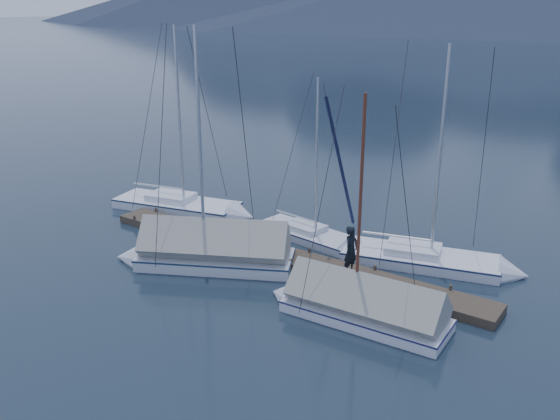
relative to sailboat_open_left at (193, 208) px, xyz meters
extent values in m
plane|color=black|center=(7.12, -4.46, -0.18)|extent=(1000.00, 1000.00, 0.00)
cube|color=#382D23|center=(7.12, -2.46, -0.01)|extent=(18.00, 1.50, 0.34)
cube|color=black|center=(1.12, -2.46, -0.23)|extent=(3.00, 1.30, 0.30)
cube|color=black|center=(7.12, -2.46, -0.23)|extent=(3.00, 1.30, 0.30)
cube|color=black|center=(13.12, -2.46, -0.23)|extent=(3.00, 1.30, 0.30)
cylinder|color=#382D23|center=(-0.88, -1.76, 0.17)|extent=(0.12, 0.12, 0.35)
cylinder|color=#382D23|center=(-0.88, -3.16, 0.17)|extent=(0.12, 0.12, 0.35)
cylinder|color=#382D23|center=(2.12, -1.76, 0.17)|extent=(0.12, 0.12, 0.35)
cylinder|color=#382D23|center=(2.12, -3.16, 0.17)|extent=(0.12, 0.12, 0.35)
cylinder|color=#382D23|center=(5.12, -1.76, 0.17)|extent=(0.12, 0.12, 0.35)
cylinder|color=#382D23|center=(5.12, -3.16, 0.17)|extent=(0.12, 0.12, 0.35)
cylinder|color=#382D23|center=(8.12, -1.76, 0.17)|extent=(0.12, 0.12, 0.35)
cylinder|color=#382D23|center=(8.12, -3.16, 0.17)|extent=(0.12, 0.12, 0.35)
cylinder|color=#382D23|center=(11.12, -1.76, 0.17)|extent=(0.12, 0.12, 0.35)
cylinder|color=#382D23|center=(11.12, -3.16, 0.17)|extent=(0.12, 0.12, 0.35)
cylinder|color=#382D23|center=(14.12, -1.76, 0.17)|extent=(0.12, 0.12, 0.35)
cylinder|color=#382D23|center=(14.12, -3.16, 0.17)|extent=(0.12, 0.12, 0.35)
cube|color=white|center=(-0.95, -0.21, -0.05)|extent=(6.85, 3.57, 0.72)
cube|color=white|center=(-0.95, -0.21, -0.37)|extent=(5.68, 2.39, 0.33)
cube|color=#182E4A|center=(-0.95, -0.21, 0.26)|extent=(6.92, 3.60, 0.07)
cone|color=white|center=(2.71, 0.62, -0.05)|extent=(1.63, 2.30, 2.09)
cube|color=white|center=(-1.27, -0.29, 0.48)|extent=(2.57, 1.99, 0.33)
cylinder|color=#B2B7BF|center=(-0.52, -0.12, 4.66)|extent=(0.13, 0.13, 8.71)
cylinder|color=#B2B7BF|center=(-2.01, -0.46, 0.97)|extent=(2.89, 0.74, 0.10)
cylinder|color=#26262B|center=(1.07, 0.24, 4.66)|extent=(0.75, 3.21, 8.71)
cube|color=silver|center=(6.86, 0.23, -0.07)|extent=(5.32, 2.41, 0.56)
cube|color=silver|center=(6.86, 0.23, -0.33)|extent=(4.45, 1.54, 0.26)
cube|color=#171945|center=(6.86, 0.23, 0.16)|extent=(5.38, 2.44, 0.05)
cone|color=silver|center=(9.78, -0.18, -0.07)|extent=(1.16, 1.76, 1.64)
cube|color=silver|center=(6.61, 0.27, 0.34)|extent=(1.95, 1.44, 0.26)
cylinder|color=#B2B7BF|center=(7.20, 0.19, 3.63)|extent=(0.10, 0.10, 6.85)
cylinder|color=#B2B7BF|center=(6.01, 0.35, 0.72)|extent=(2.30, 0.40, 0.08)
cylinder|color=#26262B|center=(8.47, 0.01, 3.63)|extent=(0.38, 2.56, 6.85)
cube|color=silver|center=(12.08, 0.47, -0.05)|extent=(6.53, 3.56, 0.68)
cube|color=silver|center=(12.08, 0.47, -0.36)|extent=(5.40, 2.43, 0.31)
cube|color=navy|center=(12.08, 0.47, 0.24)|extent=(6.60, 3.60, 0.06)
cone|color=silver|center=(15.53, 1.36, -0.05)|extent=(1.60, 2.21, 1.99)
cube|color=silver|center=(11.77, 0.39, 0.44)|extent=(2.47, 1.95, 0.31)
cylinder|color=#B2B7BF|center=(12.48, 0.57, 4.43)|extent=(0.12, 0.12, 8.28)
cylinder|color=#B2B7BF|center=(11.07, 0.21, 0.91)|extent=(2.73, 0.79, 0.09)
cylinder|color=#26262B|center=(13.98, 0.96, 4.43)|extent=(0.81, 3.04, 8.29)
cube|color=silver|center=(12.33, -4.97, -0.07)|extent=(5.63, 2.21, 0.59)
cube|color=silver|center=(12.33, -4.97, -0.34)|extent=(4.76, 1.28, 0.27)
cube|color=#181849|center=(12.33, -4.97, 0.18)|extent=(5.69, 2.23, 0.05)
cone|color=silver|center=(9.15, -5.10, -0.07)|extent=(1.07, 1.93, 1.89)
cylinder|color=#592819|center=(11.97, -4.98, 3.81)|extent=(0.11, 0.11, 7.17)
cylinder|color=#592819|center=(13.23, -4.93, 0.76)|extent=(2.50, 0.19, 0.08)
cylinder|color=#26262B|center=(10.59, -5.04, 3.81)|extent=(0.14, 2.80, 7.17)
cube|color=gray|center=(12.33, -4.97, 0.58)|extent=(5.36, 2.23, 2.01)
cube|color=silver|center=(5.29, -4.41, -0.04)|extent=(6.55, 4.78, 0.73)
cube|color=silver|center=(5.29, -4.41, -0.38)|extent=(5.27, 3.47, 0.33)
cube|color=#182E49|center=(5.29, -4.41, 0.27)|extent=(6.62, 4.83, 0.07)
cone|color=silver|center=(2.07, -6.03, -0.04)|extent=(2.05, 2.45, 2.13)
cylinder|color=#B2B7BF|center=(4.89, -4.61, 4.76)|extent=(0.13, 0.13, 8.88)
cylinder|color=#B2B7BF|center=(6.28, -3.91, 0.99)|extent=(2.54, 1.35, 0.10)
cylinder|color=#26262B|center=(3.51, -5.31, 4.76)|extent=(1.43, 2.81, 8.89)
cube|color=gray|center=(5.29, -4.41, 0.77)|extent=(6.29, 4.67, 2.26)
imported|color=black|center=(10.49, -2.60, 1.11)|extent=(0.52, 0.74, 1.90)
camera|label=1|loc=(20.03, -21.05, 9.86)|focal=38.00mm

